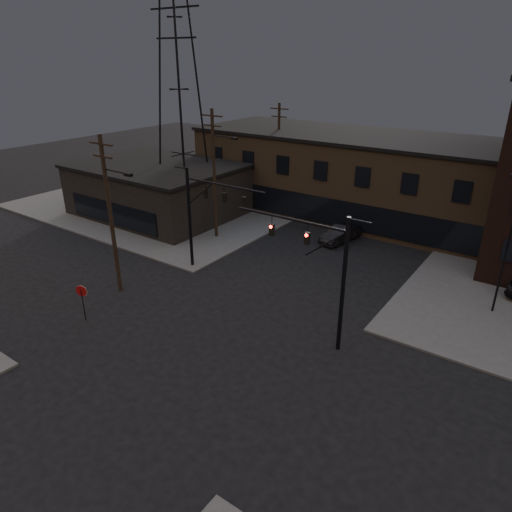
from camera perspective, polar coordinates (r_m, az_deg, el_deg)
The scene contains 13 objects.
ground at distance 27.09m, azimuth -6.88°, elevation -11.30°, with size 140.00×140.00×0.00m, color black.
sidewalk_nw at distance 55.52m, azimuth -8.82°, elevation 7.36°, with size 30.00×30.00×0.15m, color #474744.
building_row at distance 48.09m, azimuth 15.86°, elevation 9.05°, with size 40.00×12.00×8.00m, color brown.
building_left at distance 49.46m, azimuth -12.11°, elevation 8.01°, with size 16.00×12.00×5.00m, color black.
traffic_signal_near at distance 25.21m, azimuth 8.65°, elevation -1.28°, with size 7.12×0.24×8.00m.
traffic_signal_far at distance 34.30m, azimuth -6.81°, elevation 5.81°, with size 7.12×0.24×8.00m.
stop_sign at distance 30.48m, azimuth -20.95°, elevation -4.54°, with size 0.72×0.33×2.48m.
utility_pole_near at distance 32.14m, azimuth -17.70°, elevation 5.20°, with size 3.70×0.28×11.00m.
utility_pole_mid at distance 40.71m, azimuth -5.19°, elevation 10.37°, with size 3.70×0.28×11.50m.
utility_pole_far at distance 50.86m, azimuth 2.82°, elevation 12.74°, with size 2.20×0.28×11.00m.
transmission_tower at distance 47.77m, azimuth -9.59°, elevation 19.87°, with size 7.00×7.00×25.00m, color black, non-canonical shape.
lot_light_a at distance 31.82m, azimuth 29.21°, elevation 2.37°, with size 1.50×0.28×9.14m.
car_crossing at distance 41.87m, azimuth 10.51°, elevation 2.74°, with size 1.59×4.55×1.50m, color black.
Camera 1 is at (15.30, -16.12, 15.49)m, focal length 32.00 mm.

